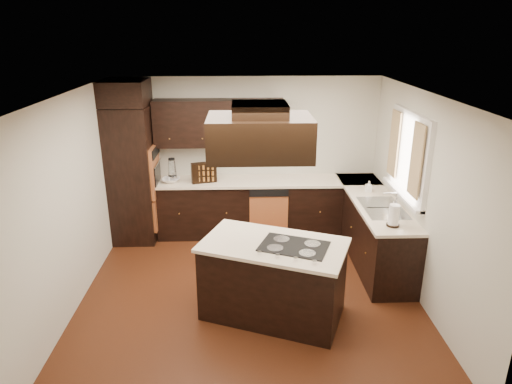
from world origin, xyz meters
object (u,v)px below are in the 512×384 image
oven_column (133,174)px  range_hood (260,137)px  island (273,281)px  spice_rack (204,173)px

oven_column → range_hood: range_hood is taller
island → range_hood: size_ratio=1.48×
range_hood → spice_rack: size_ratio=2.71×
oven_column → island: 3.04m
oven_column → spice_rack: (1.10, -0.01, 0.02)m
oven_column → range_hood: size_ratio=2.02×
range_hood → spice_rack: (-0.77, 2.25, -1.08)m
range_hood → spice_rack: bearing=109.0°
oven_column → island: size_ratio=1.37×
oven_column → range_hood: bearing=-50.3°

